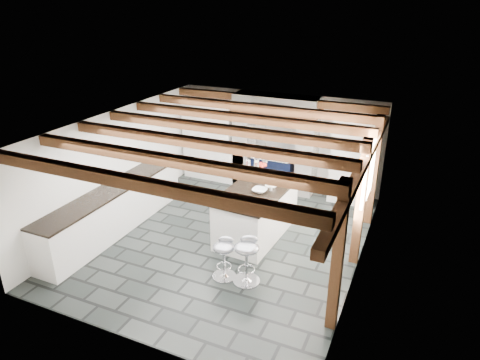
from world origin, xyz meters
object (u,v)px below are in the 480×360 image
at_px(range_cooker, 274,170).
at_px(bar_stool_near, 247,255).
at_px(kitchen_island, 257,211).
at_px(bar_stool_far, 224,253).

xyz_separation_m(range_cooker, bar_stool_near, (0.90, -3.82, 0.06)).
xyz_separation_m(kitchen_island, bar_stool_far, (0.04, -1.54, -0.04)).
xyz_separation_m(range_cooker, kitchen_island, (0.47, -2.30, 0.04)).
height_order(kitchen_island, bar_stool_near, kitchen_island).
xyz_separation_m(bar_stool_near, bar_stool_far, (-0.39, -0.03, -0.06)).
relative_size(kitchen_island, bar_stool_near, 2.46).
height_order(kitchen_island, bar_stool_far, kitchen_island).
height_order(range_cooker, kitchen_island, kitchen_island).
height_order(range_cooker, bar_stool_near, range_cooker).
relative_size(range_cooker, kitchen_island, 0.48).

